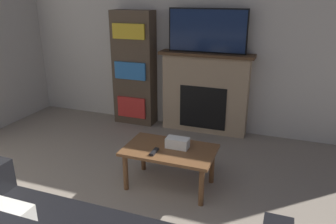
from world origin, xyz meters
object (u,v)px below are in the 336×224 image
object	(u,v)px
bookshelf	(134,69)
coffee_table	(170,154)
tv	(207,31)
fireplace	(205,93)

from	to	relation	value
bookshelf	coffee_table	bearing A→B (deg)	-53.95
coffee_table	bookshelf	world-z (taller)	bookshelf
tv	bookshelf	bearing A→B (deg)	-179.83
fireplace	bookshelf	world-z (taller)	bookshelf
coffee_table	fireplace	bearing A→B (deg)	91.27
fireplace	coffee_table	distance (m)	1.52
coffee_table	bookshelf	distance (m)	1.89
fireplace	coffee_table	world-z (taller)	fireplace
tv	fireplace	bearing A→B (deg)	90.00
fireplace	coffee_table	bearing A→B (deg)	-88.73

